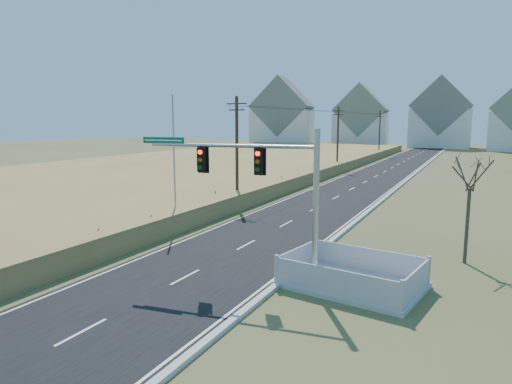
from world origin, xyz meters
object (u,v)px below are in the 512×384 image
fence_enclosure (352,281)px  open_sign (322,287)px  flagpole (174,175)px  traffic_signal_mast (273,189)px  bare_tree (471,171)px

fence_enclosure → open_sign: fence_enclosure is taller
fence_enclosure → flagpole: bearing=165.3°
traffic_signal_mast → flagpole: 12.46m
traffic_signal_mast → fence_enclosure: size_ratio=1.35×
traffic_signal_mast → flagpole: flagpole is taller
traffic_signal_mast → fence_enclosure: traffic_signal_mast is taller
fence_enclosure → open_sign: (-0.84, -1.50, 0.08)m
flagpole → open_sign: bearing=-30.7°
traffic_signal_mast → bare_tree: (7.46, 6.80, 0.43)m
traffic_signal_mast → flagpole: bearing=139.1°
fence_enclosure → flagpole: (-13.48, 6.00, 3.21)m
flagpole → bare_tree: size_ratio=1.52×
fence_enclosure → bare_tree: bare_tree is taller
fence_enclosure → bare_tree: bearing=62.9°
traffic_signal_mast → bare_tree: 10.10m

